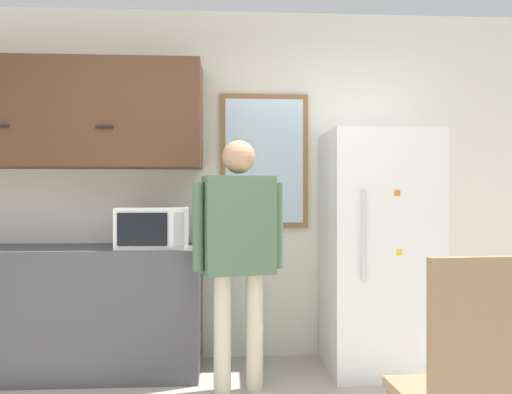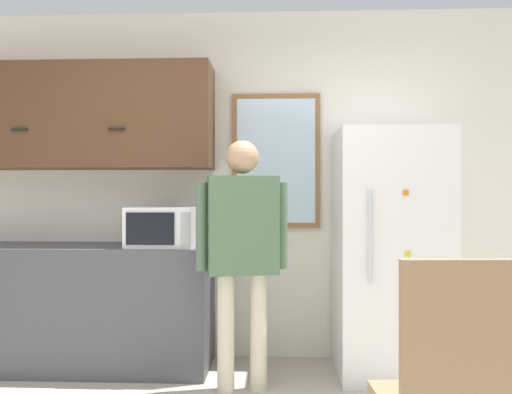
# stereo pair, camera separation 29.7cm
# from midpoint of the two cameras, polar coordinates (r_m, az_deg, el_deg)

# --- Properties ---
(back_wall) EXTENTS (6.00, 0.06, 2.70)m
(back_wall) POSITION_cam_midpoint_polar(r_m,az_deg,el_deg) (3.93, 0.05, 1.46)
(back_wall) COLOR silver
(back_wall) RESTS_ON ground_plane
(counter) EXTENTS (2.02, 0.59, 0.89)m
(counter) POSITION_cam_midpoint_polar(r_m,az_deg,el_deg) (3.93, -18.15, -11.79)
(counter) COLOR #4C4C51
(counter) RESTS_ON ground_plane
(upper_cabinets) EXTENTS (2.02, 0.40, 0.78)m
(upper_cabinets) POSITION_cam_midpoint_polar(r_m,az_deg,el_deg) (3.99, -17.62, 8.68)
(upper_cabinets) COLOR #51331E
(microwave) EXTENTS (0.47, 0.43, 0.28)m
(microwave) POSITION_cam_midpoint_polar(r_m,az_deg,el_deg) (3.61, -8.25, -3.40)
(microwave) COLOR white
(microwave) RESTS_ON counter
(person) EXTENTS (0.58, 0.31, 1.61)m
(person) POSITION_cam_midpoint_polar(r_m,az_deg,el_deg) (3.21, 1.07, -4.79)
(person) COLOR beige
(person) RESTS_ON ground_plane
(refrigerator) EXTENTS (0.75, 0.68, 1.72)m
(refrigerator) POSITION_cam_midpoint_polar(r_m,az_deg,el_deg) (3.71, 17.34, -6.05)
(refrigerator) COLOR white
(refrigerator) RESTS_ON ground_plane
(chair) EXTENTS (0.45, 0.45, 1.03)m
(chair) POSITION_cam_midpoint_polar(r_m,az_deg,el_deg) (2.15, 24.73, -18.99)
(chair) COLOR #997551
(chair) RESTS_ON ground_plane
(window) EXTENTS (0.69, 0.05, 1.04)m
(window) POSITION_cam_midpoint_polar(r_m,az_deg,el_deg) (3.90, 4.48, 4.14)
(window) COLOR olive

